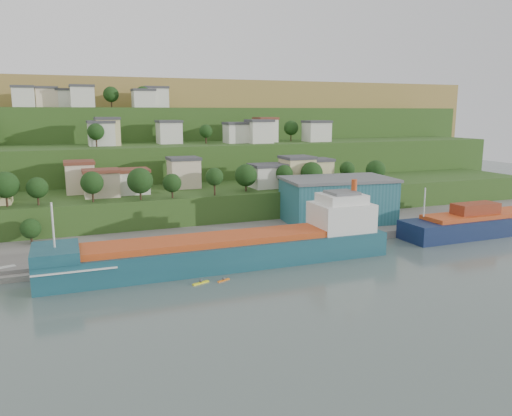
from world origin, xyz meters
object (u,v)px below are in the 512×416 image
cargo_ship_near (234,251)px  cargo_ship_far (510,221)px  warehouse (337,200)px  kayak_orange (224,280)px

cargo_ship_near → cargo_ship_far: size_ratio=1.18×
cargo_ship_near → cargo_ship_far: bearing=1.4°
cargo_ship_near → warehouse: bearing=30.2°
cargo_ship_near → cargo_ship_far: cargo_ship_near is taller
cargo_ship_far → warehouse: 49.32m
cargo_ship_far → kayak_orange: bearing=-173.4°
cargo_ship_far → kayak_orange: cargo_ship_far is taller
warehouse → kayak_orange: (-45.06, -32.17, -8.22)m
cargo_ship_near → warehouse: (39.50, 22.58, 5.28)m
warehouse → kayak_orange: 55.97m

